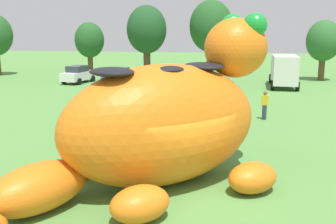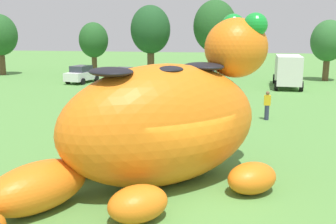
{
  "view_description": "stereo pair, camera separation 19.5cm",
  "coord_description": "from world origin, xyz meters",
  "px_view_note": "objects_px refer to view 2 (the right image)",
  "views": [
    {
      "loc": [
        1.09,
        -11.66,
        5.25
      ],
      "look_at": [
        -1.19,
        2.08,
        2.3
      ],
      "focal_mm": 41.84,
      "sensor_mm": 36.0,
      "label": 1
    },
    {
      "loc": [
        1.28,
        -11.63,
        5.25
      ],
      "look_at": [
        -1.19,
        2.08,
        2.3
      ],
      "focal_mm": 41.84,
      "sensor_mm": 36.0,
      "label": 2
    }
  ],
  "objects_px": {
    "car_white": "(82,74)",
    "car_yellow": "(167,76)",
    "giant_inflatable_creature": "(163,123)",
    "box_truck": "(288,70)",
    "spectator_near_inflatable": "(147,92)",
    "car_blue": "(123,77)",
    "car_orange": "(207,78)",
    "spectator_mid_field": "(267,106)"
  },
  "relations": [
    {
      "from": "car_white",
      "to": "car_yellow",
      "type": "bearing_deg",
      "value": -0.88
    },
    {
      "from": "car_white",
      "to": "car_yellow",
      "type": "relative_size",
      "value": 1.01
    },
    {
      "from": "giant_inflatable_creature",
      "to": "car_yellow",
      "type": "height_order",
      "value": "giant_inflatable_creature"
    },
    {
      "from": "box_truck",
      "to": "spectator_near_inflatable",
      "type": "xyz_separation_m",
      "value": [
        -10.78,
        -10.46,
        -0.75
      ]
    },
    {
      "from": "car_blue",
      "to": "spectator_near_inflatable",
      "type": "distance_m",
      "value": 9.74
    },
    {
      "from": "car_white",
      "to": "box_truck",
      "type": "bearing_deg",
      "value": 1.24
    },
    {
      "from": "giant_inflatable_creature",
      "to": "car_orange",
      "type": "xyz_separation_m",
      "value": [
        -0.34,
        23.42,
        -1.27
      ]
    },
    {
      "from": "car_orange",
      "to": "spectator_mid_field",
      "type": "relative_size",
      "value": 2.44
    },
    {
      "from": "spectator_near_inflatable",
      "to": "giant_inflatable_creature",
      "type": "bearing_deg",
      "value": -74.7
    },
    {
      "from": "giant_inflatable_creature",
      "to": "car_yellow",
      "type": "relative_size",
      "value": 2.41
    },
    {
      "from": "car_white",
      "to": "spectator_near_inflatable",
      "type": "xyz_separation_m",
      "value": [
        9.04,
        -10.03,
        -0.01
      ]
    },
    {
      "from": "car_orange",
      "to": "car_yellow",
      "type": "bearing_deg",
      "value": 171.03
    },
    {
      "from": "box_truck",
      "to": "spectator_near_inflatable",
      "type": "bearing_deg",
      "value": -135.87
    },
    {
      "from": "car_orange",
      "to": "box_truck",
      "type": "relative_size",
      "value": 0.64
    },
    {
      "from": "spectator_near_inflatable",
      "to": "spectator_mid_field",
      "type": "relative_size",
      "value": 1.0
    },
    {
      "from": "car_white",
      "to": "car_blue",
      "type": "distance_m",
      "value": 4.8
    },
    {
      "from": "giant_inflatable_creature",
      "to": "car_blue",
      "type": "relative_size",
      "value": 2.39
    },
    {
      "from": "car_orange",
      "to": "spectator_near_inflatable",
      "type": "distance_m",
      "value": 9.92
    },
    {
      "from": "car_white",
      "to": "spectator_mid_field",
      "type": "xyz_separation_m",
      "value": [
        17.12,
        -13.62,
        -0.01
      ]
    },
    {
      "from": "giant_inflatable_creature",
      "to": "car_white",
      "type": "distance_m",
      "value": 27.43
    },
    {
      "from": "giant_inflatable_creature",
      "to": "spectator_mid_field",
      "type": "xyz_separation_m",
      "value": [
        4.21,
        10.55,
        -1.28
      ]
    },
    {
      "from": "car_yellow",
      "to": "spectator_near_inflatable",
      "type": "bearing_deg",
      "value": -87.63
    },
    {
      "from": "car_yellow",
      "to": "box_truck",
      "type": "height_order",
      "value": "box_truck"
    },
    {
      "from": "car_blue",
      "to": "box_truck",
      "type": "bearing_deg",
      "value": 6.7
    },
    {
      "from": "car_blue",
      "to": "car_orange",
      "type": "relative_size",
      "value": 1.03
    },
    {
      "from": "giant_inflatable_creature",
      "to": "spectator_mid_field",
      "type": "distance_m",
      "value": 11.43
    },
    {
      "from": "car_white",
      "to": "spectator_mid_field",
      "type": "relative_size",
      "value": 2.54
    },
    {
      "from": "spectator_near_inflatable",
      "to": "car_white",
      "type": "bearing_deg",
      "value": 132.04
    },
    {
      "from": "car_blue",
      "to": "spectator_mid_field",
      "type": "xyz_separation_m",
      "value": [
        12.51,
        -12.27,
        -0.01
      ]
    },
    {
      "from": "car_orange",
      "to": "box_truck",
      "type": "distance_m",
      "value": 7.38
    },
    {
      "from": "car_yellow",
      "to": "spectator_mid_field",
      "type": "distance_m",
      "value": 15.94
    },
    {
      "from": "car_blue",
      "to": "car_yellow",
      "type": "distance_m",
      "value": 4.21
    },
    {
      "from": "car_orange",
      "to": "box_truck",
      "type": "xyz_separation_m",
      "value": [
        7.25,
        1.18,
        0.74
      ]
    },
    {
      "from": "car_white",
      "to": "car_orange",
      "type": "distance_m",
      "value": 12.6
    },
    {
      "from": "car_white",
      "to": "car_yellow",
      "type": "distance_m",
      "value": 8.63
    },
    {
      "from": "car_white",
      "to": "car_blue",
      "type": "bearing_deg",
      "value": -16.43
    },
    {
      "from": "car_blue",
      "to": "giant_inflatable_creature",
      "type": "bearing_deg",
      "value": -70.0
    },
    {
      "from": "spectator_near_inflatable",
      "to": "box_truck",
      "type": "bearing_deg",
      "value": 44.13
    },
    {
      "from": "car_blue",
      "to": "car_orange",
      "type": "xyz_separation_m",
      "value": [
        7.97,
        0.6,
        0.0
      ]
    },
    {
      "from": "car_blue",
      "to": "car_yellow",
      "type": "height_order",
      "value": "same"
    },
    {
      "from": "box_truck",
      "to": "car_yellow",
      "type": "bearing_deg",
      "value": -177.13
    },
    {
      "from": "car_white",
      "to": "spectator_near_inflatable",
      "type": "relative_size",
      "value": 2.54
    }
  ]
}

